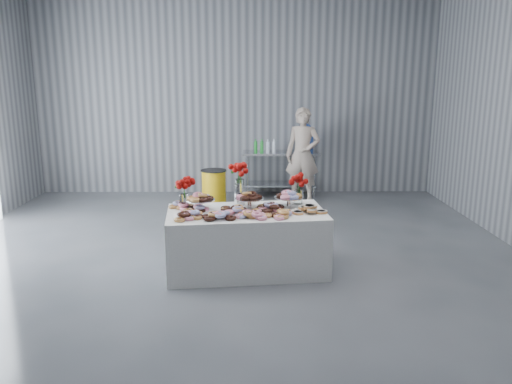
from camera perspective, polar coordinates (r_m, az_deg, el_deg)
ground at (r=6.16m, az=-3.45°, el=-9.32°), size 9.00×9.00×0.00m
room_walls at (r=5.80m, az=-6.59°, el=15.92°), size 8.04×9.04×4.02m
display_table at (r=6.14m, az=-1.10°, el=-5.61°), size 2.00×1.20×0.75m
prep_table at (r=9.96m, az=2.83°, el=3.02°), size 1.50×0.60×0.90m
donut_mounds at (r=5.98m, az=-1.12°, el=-1.94°), size 1.88×0.99×0.09m
cake_stand_left at (r=6.12m, az=-6.39°, el=-0.75°), size 0.36×0.36×0.17m
cake_stand_mid at (r=6.15m, az=-0.80°, el=-0.59°), size 0.36×0.36×0.17m
cake_stand_right at (r=6.22m, az=3.79°, el=-0.47°), size 0.36×0.36×0.17m
danish_pile at (r=6.00m, az=6.18°, el=-1.86°), size 0.48×0.48×0.11m
bouquet_left at (r=6.18m, az=-8.29°, el=0.83°), size 0.26×0.26×0.42m
bouquet_right at (r=6.36m, az=4.89°, el=1.25°), size 0.26×0.26×0.42m
bouquet_center at (r=6.28m, az=-1.90°, el=1.92°), size 0.26×0.26×0.57m
water_jug at (r=9.92m, az=5.77°, el=6.03°), size 0.28×0.28×0.55m
drink_bottles at (r=9.78m, az=1.01°, el=5.32°), size 0.54×0.08×0.27m
person at (r=9.55m, az=5.36°, el=4.24°), size 0.75×0.59×1.79m
trash_barrel at (r=9.52m, az=-4.84°, el=0.67°), size 0.49×0.49×0.63m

